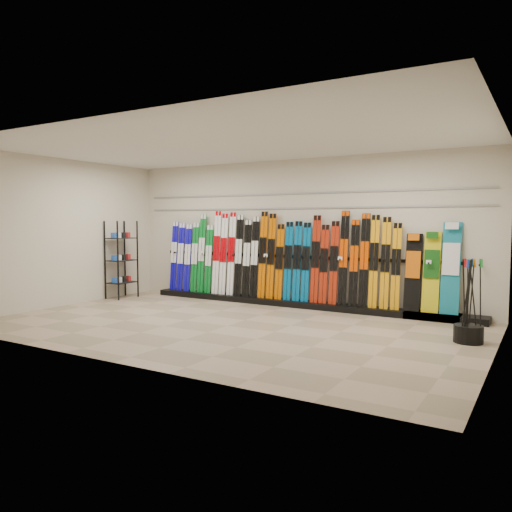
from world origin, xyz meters
The scene contains 13 objects.
floor centered at (0.00, 0.00, 0.00)m, with size 8.00×8.00×0.00m, color gray.
back_wall centered at (0.00, 2.50, 1.50)m, with size 8.00×8.00×0.00m, color beige.
left_wall centered at (-4.00, 0.00, 1.50)m, with size 5.00×5.00×0.00m, color beige.
right_wall centered at (4.00, 0.00, 1.50)m, with size 5.00×5.00×0.00m, color beige.
ceiling centered at (0.00, 0.00, 3.00)m, with size 8.00×8.00×0.00m, color silver.
ski_rack_base centered at (0.22, 2.28, 0.06)m, with size 8.00×0.40×0.12m, color black.
skis centered at (-0.44, 2.31, 0.96)m, with size 5.39×0.19×1.84m.
snowboards centered at (2.80, 2.35, 0.86)m, with size 0.94×0.25×1.60m.
accessory_rack centered at (-3.75, 1.31, 0.87)m, with size 0.40×0.60×1.74m, color black.
pole_bin centered at (3.60, 0.81, 0.12)m, with size 0.41×0.41×0.25m, color black.
ski_poles centered at (3.60, 0.81, 0.61)m, with size 0.27×0.36×1.18m.
slatwall_rail_0 centered at (0.00, 2.48, 2.00)m, with size 7.60×0.02×0.03m, color gray.
slatwall_rail_1 centered at (0.00, 2.48, 2.30)m, with size 7.60×0.02×0.03m, color gray.
Camera 1 is at (4.56, -6.78, 1.73)m, focal length 35.00 mm.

